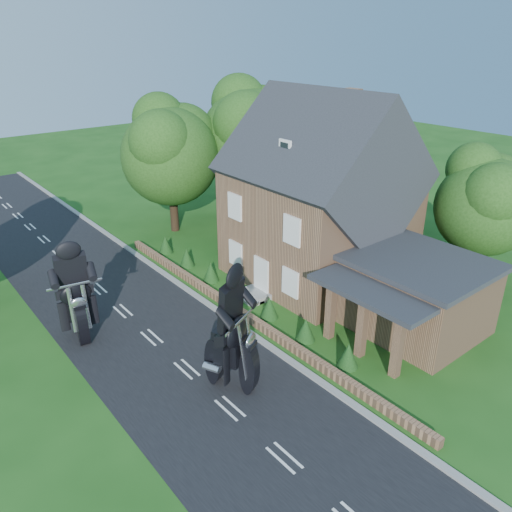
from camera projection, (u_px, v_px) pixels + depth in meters
ground at (230, 409)px, 18.37m from camera, size 120.00×120.00×0.00m
road at (230, 408)px, 18.37m from camera, size 7.00×80.00×0.02m
kerb at (302, 369)px, 20.44m from camera, size 0.30×80.00×0.12m
garden_wall at (240, 312)px, 24.29m from camera, size 0.30×22.00×0.40m
house at (319, 201)px, 26.84m from camera, size 9.54×8.64×10.24m
annex at (414, 294)px, 22.73m from camera, size 7.05×5.94×3.44m
tree_annex_side at (488, 197)px, 26.33m from camera, size 5.64×5.20×7.48m
tree_house_right at (359, 160)px, 31.88m from camera, size 6.51×6.00×8.40m
tree_behind_house at (255, 131)px, 35.37m from camera, size 7.81×7.20×10.08m
tree_behind_left at (174, 147)px, 32.82m from camera, size 6.94×6.40×9.16m
shrub_a at (348, 355)px, 20.47m from camera, size 0.90×0.90×1.10m
shrub_b at (306, 329)px, 22.24m from camera, size 0.90×0.90×1.10m
shrub_c at (269, 307)px, 24.01m from camera, size 0.90×0.90×1.10m
shrub_d at (211, 272)px, 27.56m from camera, size 0.90×0.90×1.10m
shrub_e at (187, 257)px, 29.33m from camera, size 0.90×0.90×1.10m
shrub_f at (166, 244)px, 31.10m from camera, size 0.90×0.90×1.10m
motorcycle_lead at (232, 370)px, 19.20m from camera, size 1.10×1.73×1.59m
motorcycle_follow at (80, 324)px, 22.35m from camera, size 0.65×1.58×1.43m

